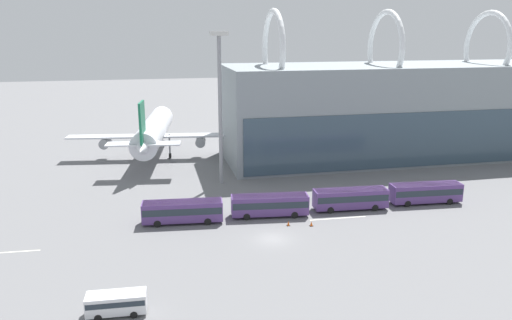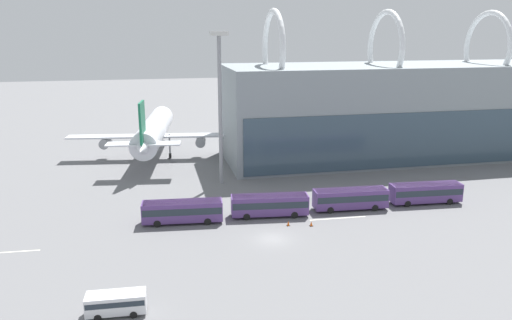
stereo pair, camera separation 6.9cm
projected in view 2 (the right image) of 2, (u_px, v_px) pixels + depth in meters
ground_plane at (273, 239)px, 64.70m from camera, size 440.00×440.00×0.00m
terminal_building at (480, 106)px, 108.92m from camera, size 111.90×21.86×30.25m
airliner_at_gate_near at (154, 131)px, 104.36m from camera, size 35.15×38.68×13.89m
airliner_at_gate_far at (357, 120)px, 119.08m from camera, size 41.23×42.28×14.44m
shuttle_bus_0 at (182, 210)px, 69.68m from camera, size 11.33×3.70×3.14m
shuttle_bus_1 at (270, 204)px, 72.17m from camera, size 11.36×3.89×3.14m
shuttle_bus_2 at (350, 198)px, 74.87m from camera, size 11.28×3.41×3.14m
shuttle_bus_3 at (426, 192)px, 77.57m from camera, size 11.28×3.42×3.14m
service_van_foreground at (116, 302)px, 47.37m from camera, size 5.69×2.35×2.15m
floodlight_mast at (220, 86)px, 83.96m from camera, size 2.84×2.84×26.02m
lane_stripe_0 at (8, 252)px, 60.87m from camera, size 7.50×0.61×0.01m
lane_stripe_1 at (338, 218)px, 71.73m from camera, size 8.38×0.51×0.01m
traffic_cone_0 at (288, 223)px, 68.97m from camera, size 0.46×0.46×0.72m
traffic_cone_1 at (311, 224)px, 68.86m from camera, size 0.49×0.49×0.70m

